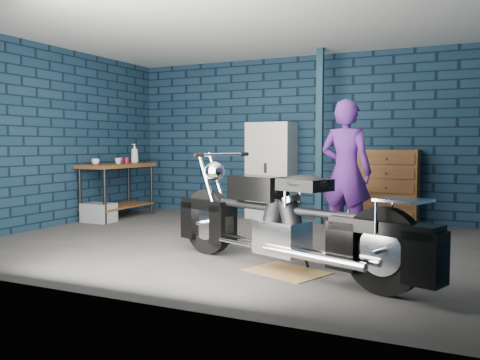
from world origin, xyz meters
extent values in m
plane|color=#4A4745|center=(0.00, 0.00, 0.00)|extent=(6.00, 6.00, 0.00)
cube|color=#102537|center=(0.00, 2.50, 1.35)|extent=(6.00, 0.02, 2.70)
cube|color=#102537|center=(-3.00, 0.00, 1.35)|extent=(0.02, 5.00, 2.70)
cube|color=silver|center=(0.00, 0.00, 2.70)|extent=(6.00, 5.00, 0.02)
cube|color=#122C3B|center=(0.55, 1.95, 1.35)|extent=(0.10, 0.10, 2.70)
cube|color=brown|center=(-2.68, 1.11, 0.46)|extent=(0.60, 1.40, 0.91)
cube|color=olive|center=(1.13, -1.10, 0.00)|extent=(0.86, 0.75, 0.01)
imported|color=#51217D|center=(1.28, 0.62, 0.89)|extent=(0.71, 0.52, 1.79)
cube|color=gray|center=(-2.66, 0.61, 0.15)|extent=(0.49, 0.35, 0.30)
cube|color=beige|center=(-0.36, 2.23, 0.80)|extent=(0.75, 0.53, 1.60)
cube|color=brown|center=(1.55, 2.23, 0.58)|extent=(0.87, 0.48, 1.15)
imported|color=beige|center=(-2.77, 0.69, 0.96)|extent=(0.15, 0.15, 0.10)
imported|color=beige|center=(-2.61, 1.05, 0.96)|extent=(0.11, 0.11, 0.10)
cylinder|color=#4C175C|center=(-2.70, 1.24, 0.96)|extent=(0.09, 0.09, 0.11)
cylinder|color=#A6161E|center=(-2.68, 1.37, 0.96)|extent=(0.09, 0.09, 0.10)
imported|color=gray|center=(-2.66, 1.56, 1.08)|extent=(0.17, 0.17, 0.33)
camera|label=1|loc=(2.78, -5.67, 1.23)|focal=38.00mm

